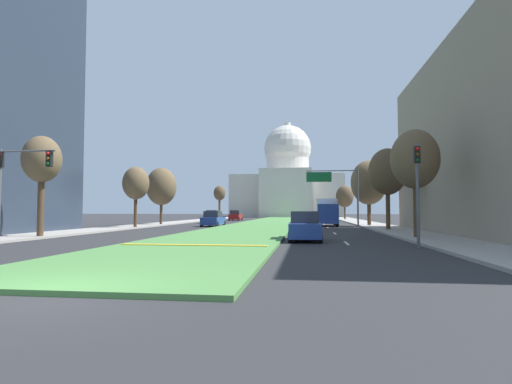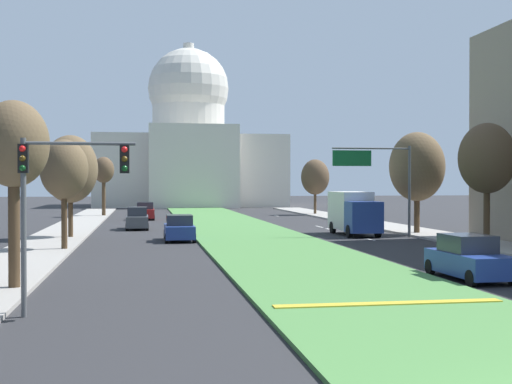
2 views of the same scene
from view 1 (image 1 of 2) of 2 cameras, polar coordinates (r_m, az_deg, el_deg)
name	(u,v)px [view 1 (image 1 of 2)]	position (r m, az deg, el deg)	size (l,w,h in m)	color
ground_plane	(271,222)	(61.51, 2.18, -4.37)	(260.00, 260.00, 0.00)	#2B2B2D
grass_median	(268,223)	(56.21, 1.69, -4.46)	(8.14, 95.84, 0.14)	#4C8442
median_curb_nose	(194,245)	(19.88, -8.97, -7.53)	(7.32, 0.50, 0.04)	gold
lane_dashes_right	(326,226)	(48.01, 10.02, -4.81)	(0.16, 56.43, 0.01)	silver
sidewalk_left	(163,224)	(54.06, -13.26, -4.46)	(4.00, 95.84, 0.15)	#9E9991
sidewalk_right	(372,225)	(51.23, 16.27, -4.53)	(4.00, 95.84, 0.15)	#9E9991
capitol_building	(288,183)	(114.13, 4.55, 1.24)	(30.67, 24.28, 27.28)	beige
traffic_light_near_left	(14,174)	(25.02, -31.44, 2.17)	(3.34, 0.35, 5.20)	#515456
traffic_light_near_right	(418,181)	(21.05, 22.20, 1.50)	(0.28, 0.35, 5.20)	#515456
overhead_guide_sign	(338,185)	(45.20, 11.68, 0.97)	(5.78, 0.20, 6.50)	#515456
street_tree_left_near	(42,161)	(30.30, -28.41, 3.96)	(2.50, 2.50, 6.86)	#4C3823
street_tree_right_near	(415,159)	(27.84, 21.85, 4.36)	(3.08, 3.08, 7.13)	#4C3823
street_tree_left_mid	(136,184)	(42.69, -16.88, 1.17)	(2.70, 2.70, 6.35)	#4C3823
street_tree_right_mid	(387,172)	(37.85, 18.37, 2.73)	(3.38, 3.38, 7.47)	#4C3823
street_tree_left_far	(161,187)	(50.87, -13.44, 0.76)	(3.74, 3.74, 7.17)	#4C3823
street_tree_right_far	(369,183)	(48.03, 15.90, 1.29)	(4.14, 4.14, 7.68)	#4C3823
street_tree_left_distant	(220,194)	(80.38, -5.26, -0.25)	(2.38, 2.38, 6.81)	#4C3823
street_tree_right_distant	(345,196)	(79.06, 12.63, -0.63)	(3.40, 3.40, 6.67)	#4C3823
sedan_lead_stopped	(305,227)	(24.55, 7.01, -5.01)	(2.02, 4.49, 1.80)	navy
sedan_midblock	(213,219)	(45.91, -6.17, -3.92)	(2.01, 4.56, 1.75)	navy
sedan_distant	(213,217)	(58.12, -6.18, -3.60)	(1.84, 4.67, 1.86)	#4C5156
sedan_far_horizon	(236,216)	(72.27, -2.95, -3.42)	(1.95, 4.19, 1.85)	maroon
box_truck_delivery	(327,212)	(47.70, 10.14, -2.82)	(2.40, 6.40, 3.20)	navy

